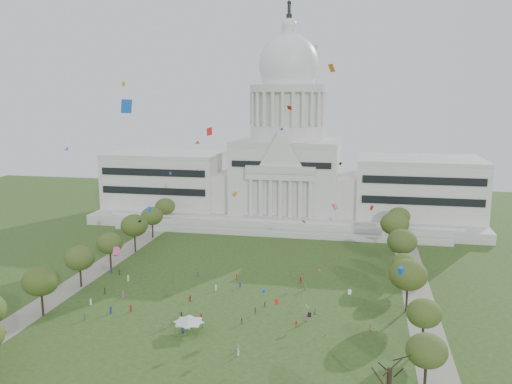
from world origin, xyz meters
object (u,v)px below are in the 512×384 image
(capitol, at_px, (287,168))
(event_tent, at_px, (189,318))
(big_bare_tree, at_px, (390,365))
(person_0, at_px, (371,327))

(capitol, distance_m, event_tent, 119.79)
(big_bare_tree, height_order, person_0, big_bare_tree)
(big_bare_tree, bearing_deg, event_tent, 151.80)
(capitol, height_order, event_tent, capitol)
(capitol, xyz_separation_m, big_bare_tree, (38.00, -141.59, -13.62))
(person_0, bearing_deg, event_tent, -100.05)
(event_tent, bearing_deg, capitol, 87.20)
(capitol, relative_size, big_bare_tree, 12.50)
(event_tent, bearing_deg, person_0, 12.06)
(capitol, relative_size, event_tent, 19.06)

